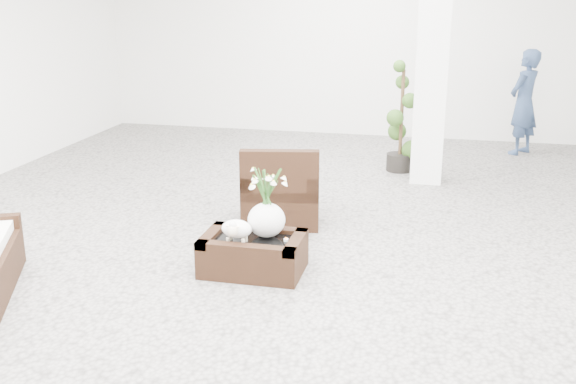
# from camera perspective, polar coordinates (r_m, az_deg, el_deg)

# --- Properties ---
(ground) EXTENTS (11.00, 11.00, 0.00)m
(ground) POSITION_cam_1_polar(r_m,az_deg,el_deg) (6.79, 0.19, -4.77)
(ground) COLOR gray
(ground) RESTS_ON ground
(column) EXTENTS (0.40, 0.40, 3.50)m
(column) POSITION_cam_1_polar(r_m,az_deg,el_deg) (8.98, 11.99, 11.72)
(column) COLOR white
(column) RESTS_ON ground
(coffee_table) EXTENTS (0.90, 0.60, 0.31)m
(coffee_table) POSITION_cam_1_polar(r_m,az_deg,el_deg) (6.24, -2.90, -5.28)
(coffee_table) COLOR black
(coffee_table) RESTS_ON ground
(sheep_figurine) EXTENTS (0.28, 0.23, 0.21)m
(sheep_figurine) POSITION_cam_1_polar(r_m,az_deg,el_deg) (6.09, -4.29, -3.24)
(sheep_figurine) COLOR white
(sheep_figurine) RESTS_ON coffee_table
(planter_narcissus) EXTENTS (0.44, 0.44, 0.80)m
(planter_narcissus) POSITION_cam_1_polar(r_m,az_deg,el_deg) (6.11, -1.82, -0.18)
(planter_narcissus) COLOR white
(planter_narcissus) RESTS_ON coffee_table
(tealight) EXTENTS (0.04, 0.04, 0.03)m
(tealight) POSITION_cam_1_polar(r_m,az_deg,el_deg) (6.12, -0.17, -3.97)
(tealight) COLOR white
(tealight) RESTS_ON coffee_table
(armchair) EXTENTS (0.96, 0.93, 0.87)m
(armchair) POSITION_cam_1_polar(r_m,az_deg,el_deg) (7.46, -0.58, 0.79)
(armchair) COLOR black
(armchair) RESTS_ON ground
(topiary) EXTENTS (0.40, 0.40, 1.50)m
(topiary) POSITION_cam_1_polar(r_m,az_deg,el_deg) (9.57, 9.40, 6.12)
(topiary) COLOR #284516
(topiary) RESTS_ON ground
(shopper) EXTENTS (0.64, 0.69, 1.59)m
(shopper) POSITION_cam_1_polar(r_m,az_deg,el_deg) (11.02, 18.99, 7.06)
(shopper) COLOR navy
(shopper) RESTS_ON ground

